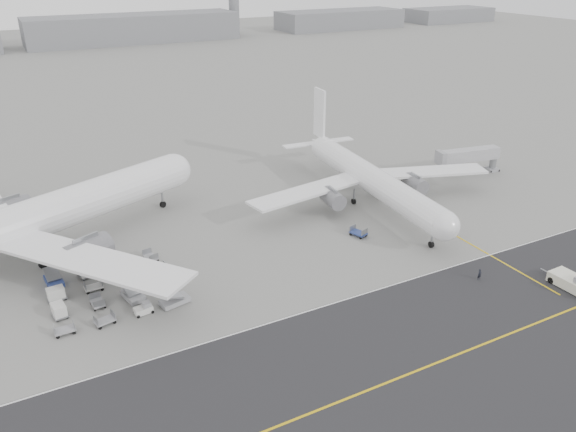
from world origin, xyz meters
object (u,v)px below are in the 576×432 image
airliner_a (25,222)px  jet_bridge (469,156)px  ground_crew_a (480,274)px  control_tower (234,5)px  airliner_b (369,178)px  pushback_tug (575,283)px

airliner_a → jet_bridge: (85.52, -3.14, -2.38)m
airliner_a → ground_crew_a: 66.97m
control_tower → airliner_b: bearing=-107.2°
airliner_a → airliner_b: size_ratio=1.22×
airliner_b → jet_bridge: (27.38, 2.56, -0.99)m
ground_crew_a → airliner_a: bearing=146.4°
control_tower → airliner_b: control_tower is taller
airliner_a → ground_crew_a: size_ratio=35.77×
control_tower → pushback_tug: size_ratio=3.60×
ground_crew_a → control_tower: bearing=73.4°
pushback_tug → ground_crew_a: size_ratio=5.15×
control_tower → jet_bridge: (-47.41, -238.70, -12.31)m
pushback_tug → airliner_a: bearing=144.0°
pushback_tug → jet_bridge: bearing=62.4°
pushback_tug → jet_bridge: jet_bridge is taller
control_tower → airliner_a: bearing=-119.4°
control_tower → jet_bridge: size_ratio=2.06×
jet_bridge → airliner_a: bearing=-172.5°
airliner_b → control_tower: bearing=77.4°
ground_crew_a → jet_bridge: bearing=47.5°
pushback_tug → ground_crew_a: 12.73m
control_tower → pushback_tug: (-67.06, -279.88, -15.24)m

